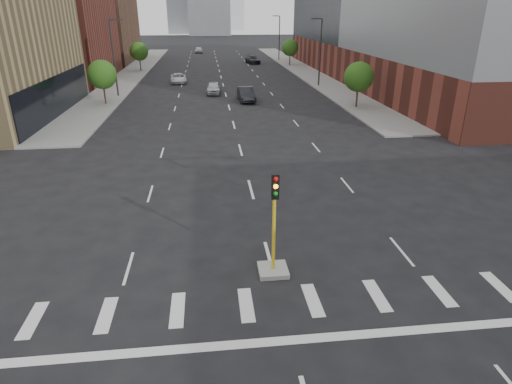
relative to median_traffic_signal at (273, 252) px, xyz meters
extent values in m
cube|color=gray|center=(-15.00, 65.03, -0.90)|extent=(5.00, 92.00, 0.15)
cube|color=gray|center=(15.00, 65.03, -0.90)|extent=(5.00, 92.00, 0.15)
cube|color=brown|center=(-27.50, 57.03, 5.03)|extent=(20.00, 22.00, 12.00)
cube|color=brown|center=(-27.50, 83.03, 5.53)|extent=(20.00, 24.00, 13.00)
cube|color=brown|center=(29.50, 51.03, 1.53)|extent=(24.00, 70.00, 5.00)
cube|color=#999993|center=(0.00, 0.03, -0.87)|extent=(1.20, 1.20, 0.20)
cylinder|color=gold|center=(0.00, 0.03, 0.83)|extent=(0.14, 0.14, 3.20)
cube|color=black|center=(0.00, -0.15, 2.93)|extent=(0.28, 0.18, 1.00)
sphere|color=red|center=(0.00, -0.25, 3.28)|extent=(0.18, 0.18, 0.18)
sphere|color=orange|center=(0.00, -0.25, 2.98)|extent=(0.18, 0.18, 0.18)
sphere|color=#0C7F19|center=(0.00, -0.25, 2.68)|extent=(0.18, 0.18, 0.18)
cylinder|color=#2D2D30|center=(13.50, 46.03, 3.53)|extent=(0.20, 0.20, 9.00)
cube|color=#2D2D30|center=(12.70, 46.03, 8.03)|extent=(1.40, 0.22, 0.15)
cylinder|color=#2D2D30|center=(13.50, 81.03, 3.53)|extent=(0.20, 0.20, 9.00)
cube|color=#2D2D30|center=(12.70, 81.03, 8.03)|extent=(1.40, 0.22, 0.15)
cylinder|color=#2D2D30|center=(-13.50, 41.03, 3.53)|extent=(0.20, 0.20, 9.00)
cube|color=#2D2D30|center=(-12.70, 41.03, 8.03)|extent=(1.40, 0.22, 0.15)
cylinder|color=#382619|center=(-14.00, 36.03, 0.05)|extent=(0.20, 0.20, 1.75)
sphere|color=#215115|center=(-14.00, 36.03, 2.43)|extent=(3.20, 3.20, 3.20)
cylinder|color=#382619|center=(-14.00, 66.03, 0.05)|extent=(0.20, 0.20, 1.75)
sphere|color=#215115|center=(-14.00, 66.03, 2.43)|extent=(3.20, 3.20, 3.20)
cylinder|color=#382619|center=(14.00, 31.03, 0.05)|extent=(0.20, 0.20, 1.75)
sphere|color=#215115|center=(14.00, 31.03, 2.43)|extent=(3.20, 3.20, 3.20)
cylinder|color=#382619|center=(14.00, 71.03, 0.05)|extent=(0.20, 0.20, 1.75)
sphere|color=#215115|center=(14.00, 71.03, 2.43)|extent=(3.20, 3.20, 3.20)
imported|color=silver|center=(-1.50, 41.86, -0.22)|extent=(2.03, 4.51, 1.50)
imported|color=black|center=(2.22, 36.43, -0.16)|extent=(1.96, 5.02, 1.63)
imported|color=white|center=(-6.56, 51.56, -0.29)|extent=(2.65, 5.07, 1.36)
imported|color=black|center=(7.21, 76.02, -0.19)|extent=(3.04, 5.67, 1.56)
imported|color=silver|center=(-4.00, 101.29, -0.22)|extent=(1.89, 4.48, 1.51)
camera|label=1|loc=(-2.39, -14.77, 9.00)|focal=30.00mm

